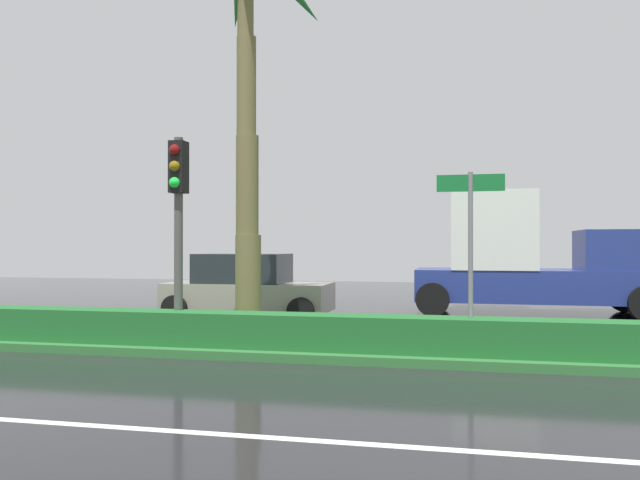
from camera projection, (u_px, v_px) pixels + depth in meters
ground_plane at (550, 348)px, 12.57m from camera, size 90.00×42.00×0.10m
median_strip at (558, 349)px, 11.59m from camera, size 85.50×4.00×0.15m
median_hedge at (570, 339)px, 10.23m from camera, size 76.50×0.70×0.60m
palm_tree_mid_left at (245, 3)px, 13.07m from camera, size 4.96×4.69×8.55m
traffic_signal_median_left at (178, 201)px, 11.93m from camera, size 0.28×0.43×3.79m
street_name_sign at (471, 237)px, 10.66m from camera, size 1.10×0.08×3.00m
car_in_traffic_leading at (247, 288)px, 16.93m from camera, size 4.30×2.02×1.72m
box_truck_lead at (529, 259)px, 18.29m from camera, size 6.40×2.64×3.46m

